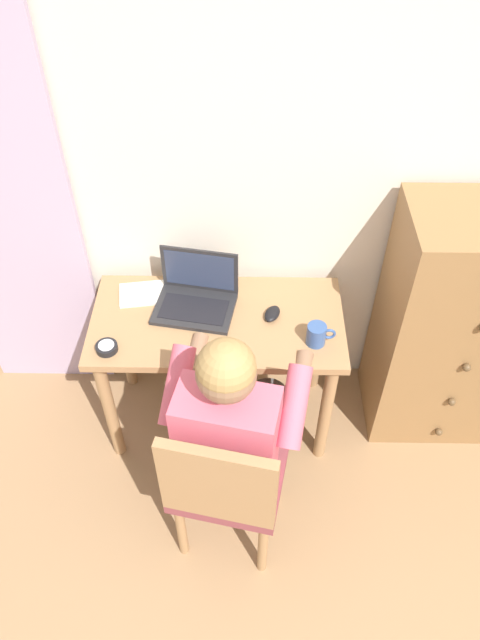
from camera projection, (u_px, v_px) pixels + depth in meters
name	position (u px, v px, depth m)	size (l,w,h in m)	color
wall_back	(330.00, 167.00, 2.41)	(4.80, 0.05, 2.50)	beige
desk	(218.00, 338.00, 2.65)	(1.09, 0.55, 0.71)	#9E754C
dresser	(454.00, 327.00, 2.67)	(0.63, 0.47, 1.22)	olive
chair	(225.00, 483.00, 2.27)	(0.49, 0.48, 0.88)	brown
person_seated	(235.00, 416.00, 2.27)	(0.61, 0.64, 1.20)	#4C4C4C
laptop	(196.00, 295.00, 2.59)	(0.38, 0.30, 0.24)	#232326
computer_mouse	(272.00, 314.00, 2.57)	(0.06, 0.10, 0.03)	black
desk_clock	(107.00, 347.00, 2.44)	(0.09, 0.09, 0.03)	black
notebook_pad	(143.00, 294.00, 2.67)	(0.21, 0.15, 0.01)	silver
coffee_mug	(317.00, 335.00, 2.44)	(0.12, 0.08, 0.09)	#33518C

